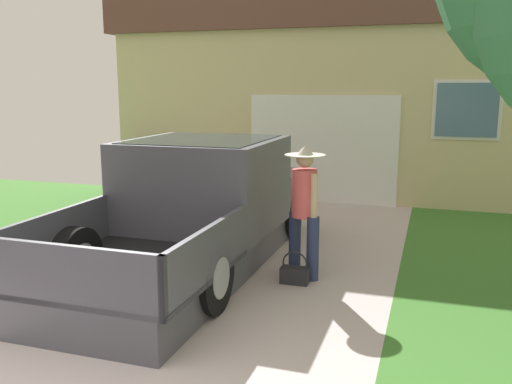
{
  "coord_description": "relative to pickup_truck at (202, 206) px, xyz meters",
  "views": [
    {
      "loc": [
        2.94,
        -2.4,
        2.38
      ],
      "look_at": [
        0.76,
        4.33,
        1.01
      ],
      "focal_mm": 38.71,
      "sensor_mm": 36.0,
      "label": 1
    }
  ],
  "objects": [
    {
      "name": "house_with_garage",
      "position": [
        1.51,
        7.61,
        1.57
      ],
      "size": [
        11.26,
        6.89,
        4.57
      ],
      "color": "#CBBC88",
      "rests_on": "ground"
    },
    {
      "name": "pickup_truck",
      "position": [
        0.0,
        0.0,
        0.0
      ],
      "size": [
        2.12,
        5.17,
        1.67
      ],
      "rotation": [
        0.0,
        0.0,
        -0.01
      ],
      "color": "#484951",
      "rests_on": "ground"
    },
    {
      "name": "handbag",
      "position": [
        1.48,
        -0.6,
        -0.62
      ],
      "size": [
        0.34,
        0.17,
        0.41
      ],
      "color": "#232328",
      "rests_on": "ground"
    },
    {
      "name": "wheeled_trash_bin",
      "position": [
        -3.27,
        3.53,
        -0.2
      ],
      "size": [
        0.6,
        0.72,
        1.0
      ],
      "color": "navy",
      "rests_on": "ground"
    },
    {
      "name": "person_with_hat",
      "position": [
        1.51,
        -0.3,
        0.2
      ],
      "size": [
        0.51,
        0.51,
        1.67
      ],
      "rotation": [
        0.0,
        0.0,
        2.5
      ],
      "color": "navy",
      "rests_on": "ground"
    }
  ]
}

